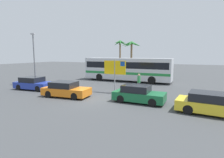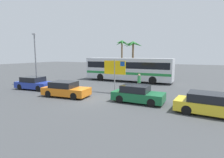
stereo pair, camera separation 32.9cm
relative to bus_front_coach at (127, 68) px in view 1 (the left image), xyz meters
The scene contains 11 objects.
ground 10.82m from the bus_front_coach, 84.63° to the right, with size 120.00×120.00×0.00m, color #424447.
bus_front_coach is the anchor object (origin of this frame).
ferry_sign 7.93m from the bus_front_coach, 78.45° to the right, with size 2.20×0.11×3.20m.
car_green 11.16m from the bus_front_coach, 65.67° to the right, with size 3.94×1.81×1.32m.
car_blue 12.05m from the bus_front_coach, 125.48° to the right, with size 4.10×2.20×1.32m.
car_yellow 14.51m from the bus_front_coach, 48.93° to the right, with size 4.39×2.24×1.32m.
car_orange 11.18m from the bus_front_coach, 98.99° to the right, with size 4.24×2.18×1.32m.
pedestrian_near_sign 6.94m from the bus_front_coach, 60.26° to the right, with size 0.32×0.32×1.77m.
lamp_post_left_side 11.95m from the bus_front_coach, 139.89° to the right, with size 0.56×0.20×6.16m.
palm_tree_seaside 6.40m from the bus_front_coach, 102.70° to the left, with size 3.29×3.21×5.84m.
palm_tree_inland 12.75m from the bus_front_coach, 116.61° to the left, with size 2.86×2.77×6.54m.
Camera 1 is at (7.36, -12.70, 3.67)m, focal length 28.71 mm.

